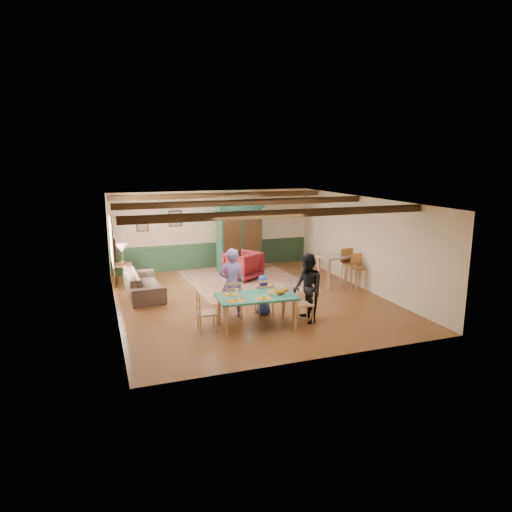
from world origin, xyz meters
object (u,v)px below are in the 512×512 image
object	(u,v)px
dining_table	(257,311)
person_child	(263,295)
dining_chair_end_left	(207,312)
armchair	(243,266)
person_man	(232,283)
armoire	(239,239)
dining_chair_end_right	(303,303)
sofa	(143,283)
cat	(281,291)
end_table	(123,275)
dining_chair_far_right	(264,297)
counter_table	(337,271)
bar_stool_right	(359,272)
bar_stool_left	(349,269)
person_woman	(307,288)
table_lamp	(122,254)
dining_chair_far_left	(232,300)

from	to	relation	value
dining_table	person_child	size ratio (longest dim) A/B	1.79
dining_chair_end_left	armchair	world-z (taller)	dining_chair_end_left
person_man	armoire	distance (m)	4.64
dining_chair_end_right	armoire	xyz separation A→B (m)	(0.10, 5.24, 0.66)
dining_table	sofa	distance (m)	4.04
cat	dining_table	bearing A→B (deg)	169.70
armoire	end_table	size ratio (longest dim) A/B	3.37
end_table	dining_chair_end_right	bearing A→B (deg)	-51.28
dining_chair_far_right	sofa	size ratio (longest dim) A/B	0.41
counter_table	person_man	bearing A→B (deg)	-157.60
armchair	sofa	xyz separation A→B (m)	(-3.17, -0.70, -0.11)
dining_chair_far_right	bar_stool_right	bearing A→B (deg)	-158.15
cat	bar_stool_left	bearing A→B (deg)	38.66
dining_chair_end_left	dining_chair_end_right	size ratio (longest dim) A/B	1.00
end_table	counter_table	xyz separation A→B (m)	(6.04, -2.25, 0.14)
person_child	sofa	world-z (taller)	person_child
person_man	sofa	distance (m)	3.22
cat	armoire	distance (m)	5.35
sofa	person_woman	bearing A→B (deg)	-137.75
dining_chair_end_left	person_woman	distance (m)	2.39
dining_table	person_child	world-z (taller)	person_child
dining_chair_far_right	cat	size ratio (longest dim) A/B	2.64
armchair	bar_stool_left	bearing A→B (deg)	113.31
dining_chair_end_left	person_woman	size ratio (longest dim) A/B	0.58
bar_stool_left	end_table	bearing A→B (deg)	157.93
sofa	counter_table	world-z (taller)	counter_table
dining_table	armoire	bearing A→B (deg)	76.64
dining_chair_end_left	dining_chair_end_right	distance (m)	2.27
person_child	table_lamp	world-z (taller)	table_lamp
table_lamp	bar_stool_left	size ratio (longest dim) A/B	0.52
cat	bar_stool_right	bearing A→B (deg)	34.10
dining_chair_far_left	sofa	size ratio (longest dim) A/B	0.41
dining_chair_far_right	person_woman	distance (m)	1.15
person_man	bar_stool_right	bearing A→B (deg)	-163.08
counter_table	bar_stool_right	distance (m)	0.68
dining_chair_far_left	person_child	world-z (taller)	person_child
armoire	sofa	bearing A→B (deg)	-157.64
dining_table	dining_chair_far_right	world-z (taller)	dining_chair_far_right
person_woman	cat	bearing A→B (deg)	-81.87
person_child	counter_table	world-z (taller)	person_child
dining_table	cat	distance (m)	0.72
dining_chair_far_right	dining_chair_end_left	world-z (taller)	same
dining_chair_far_left	table_lamp	distance (m)	4.52
end_table	dining_chair_far_right	bearing A→B (deg)	-52.10
sofa	table_lamp	bearing A→B (deg)	19.59
dining_chair_far_right	person_man	world-z (taller)	person_man
person_woman	dining_chair_far_right	bearing A→B (deg)	-130.27
end_table	table_lamp	distance (m)	0.64
dining_chair_end_left	person_child	world-z (taller)	person_child
person_woman	counter_table	world-z (taller)	person_woman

